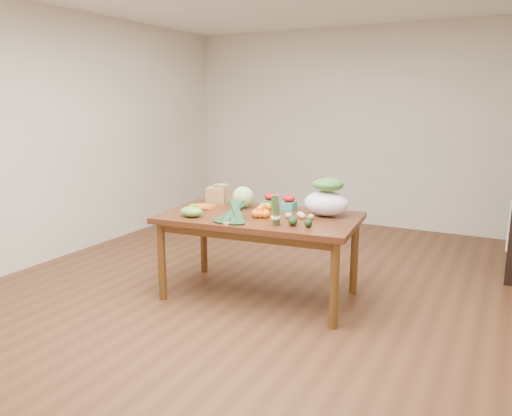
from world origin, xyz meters
The scene contains 24 objects.
floor centered at (0.00, 0.00, 0.00)m, with size 6.00×6.00×0.00m, color brown.
room_walls centered at (0.00, 0.00, 1.35)m, with size 5.02×6.02×2.70m.
dining_table centered at (0.02, -0.08, 0.38)m, with size 1.69×0.94×0.75m, color #4A2511.
dish_towel centered at (1.96, 1.40, 0.55)m, with size 0.02×0.28×0.45m, color white.
paper_bag centered at (-0.59, 0.21, 0.84)m, with size 0.25×0.21×0.18m, color #9B7F45, non-canonical shape.
cabbage centered at (-0.26, 0.12, 0.85)m, with size 0.20×0.20×0.20m, color #B4D77C.
strawberry_basket_a centered at (-0.03, 0.23, 0.81)m, with size 0.12×0.12×0.11m, color #BA130C, non-canonical shape.
strawberry_basket_b centered at (0.16, 0.23, 0.80)m, with size 0.12×0.12×0.11m, color red, non-canonical shape.
orange_a centered at (-0.02, 0.07, 0.79)m, with size 0.08×0.08×0.08m, color orange.
orange_b centered at (0.01, 0.11, 0.79)m, with size 0.07×0.07×0.07m, color orange.
orange_c centered at (0.13, 0.01, 0.78)m, with size 0.07×0.07×0.07m, color orange.
mandarin_cluster centered at (0.06, -0.14, 0.80)m, with size 0.18×0.18×0.10m, color orange, non-canonical shape.
carrots centered at (-0.55, -0.05, 0.76)m, with size 0.22×0.22×0.03m, color #E75713, non-canonical shape.
snap_pea_bag centered at (-0.47, -0.41, 0.80)m, with size 0.20×0.15×0.09m, color #6FAF3B.
kale_bunch centered at (-0.07, -0.42, 0.83)m, with size 0.32×0.40×0.16m, color black, non-canonical shape.
asparagus_bundle centered at (0.29, -0.34, 0.88)m, with size 0.08×0.08×0.25m, color #4A7335, non-canonical shape.
potato_a centered at (0.29, -0.08, 0.77)m, with size 0.06×0.05×0.05m, color tan.
potato_b centered at (0.41, -0.04, 0.77)m, with size 0.06×0.05×0.05m, color tan.
potato_c centered at (0.37, 0.00, 0.78)m, with size 0.06×0.05×0.05m, color #DCC97F.
potato_d centered at (0.37, 0.02, 0.77)m, with size 0.05×0.04×0.04m, color tan.
potato_e centered at (0.48, -0.03, 0.77)m, with size 0.06×0.05×0.05m, color tan.
avocado_a centered at (0.42, -0.28, 0.79)m, with size 0.08×0.11×0.08m, color black.
avocado_b centered at (0.55, -0.27, 0.78)m, with size 0.06×0.09×0.06m, color black.
salad_bag centered at (0.54, 0.17, 0.90)m, with size 0.39×0.29×0.30m, color white, non-canonical shape.
Camera 1 is at (1.94, -3.85, 1.73)m, focal length 35.00 mm.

